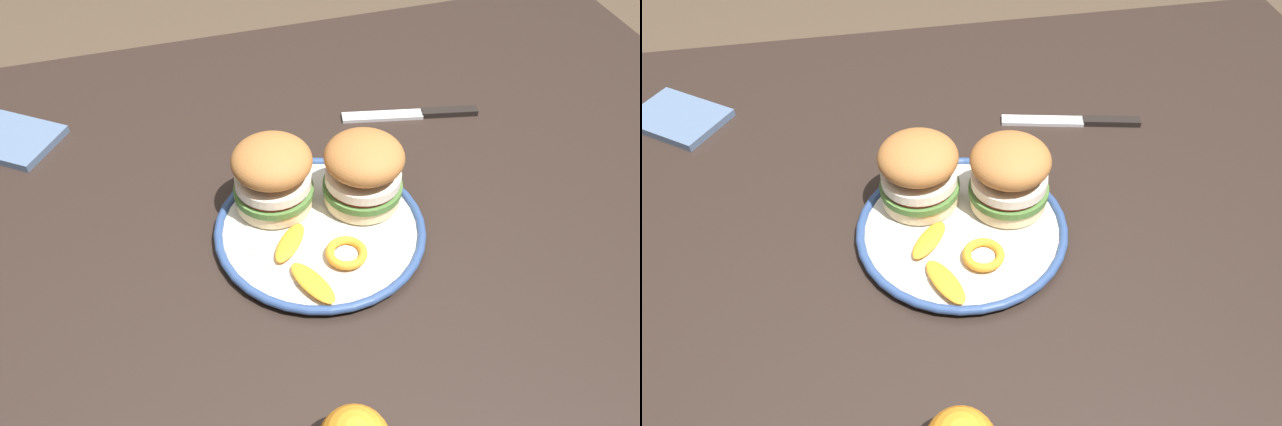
# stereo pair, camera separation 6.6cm
# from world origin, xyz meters

# --- Properties ---
(dining_table) EXTENTS (1.42, 0.98, 0.75)m
(dining_table) POSITION_xyz_m (0.00, 0.00, 0.66)
(dining_table) COLOR black
(dining_table) RESTS_ON ground
(dinner_plate) EXTENTS (0.28, 0.28, 0.02)m
(dinner_plate) POSITION_xyz_m (-0.02, -0.06, 0.76)
(dinner_plate) COLOR silver
(dinner_plate) RESTS_ON dining_table
(sandwich_half_left) EXTENTS (0.13, 0.13, 0.10)m
(sandwich_half_left) POSITION_xyz_m (-0.06, 0.00, 0.82)
(sandwich_half_left) COLOR beige
(sandwich_half_left) RESTS_ON dinner_plate
(sandwich_half_right) EXTENTS (0.12, 0.12, 0.10)m
(sandwich_half_right) POSITION_xyz_m (0.05, -0.03, 0.82)
(sandwich_half_right) COLOR beige
(sandwich_half_right) RESTS_ON dinner_plate
(orange_peel_curled) EXTENTS (0.06, 0.06, 0.01)m
(orange_peel_curled) POSITION_xyz_m (0.00, -0.12, 0.77)
(orange_peel_curled) COLOR orange
(orange_peel_curled) RESTS_ON dinner_plate
(orange_peel_strip_long) EXTENTS (0.06, 0.07, 0.01)m
(orange_peel_strip_long) POSITION_xyz_m (-0.06, -0.08, 0.77)
(orange_peel_strip_long) COLOR orange
(orange_peel_strip_long) RESTS_ON dinner_plate
(orange_peel_strip_short) EXTENTS (0.06, 0.08, 0.01)m
(orange_peel_strip_short) POSITION_xyz_m (-0.05, -0.15, 0.77)
(orange_peel_strip_short) COLOR orange
(orange_peel_strip_short) RESTS_ON dinner_plate
(table_knife) EXTENTS (0.22, 0.07, 0.01)m
(table_knife) POSITION_xyz_m (0.21, 0.15, 0.75)
(table_knife) COLOR silver
(table_knife) RESTS_ON dining_table
(folded_napkin) EXTENTS (0.18, 0.17, 0.01)m
(folded_napkin) POSITION_xyz_m (-0.42, 0.26, 0.76)
(folded_napkin) COLOR slate
(folded_napkin) RESTS_ON dining_table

